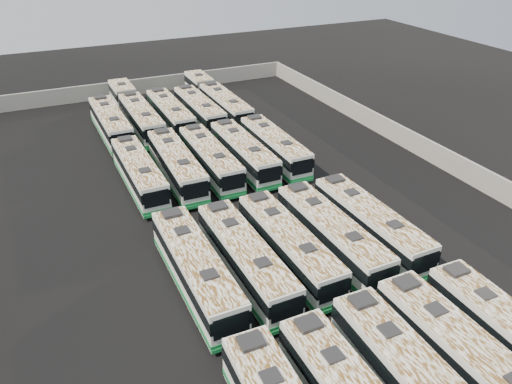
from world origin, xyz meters
name	(u,v)px	position (x,y,z in m)	size (l,w,h in m)	color
ground	(238,213)	(0.00, 0.00, 0.00)	(140.00, 140.00, 0.00)	black
perimeter_wall	(238,202)	(0.00, 0.00, 1.10)	(45.20, 73.20, 2.20)	gray
bus_front_right	(468,363)	(4.00, -21.76, 1.79)	(2.79, 12.44, 3.50)	silver
bus_midfront_far_left	(196,269)	(-6.48, -8.10, 1.78)	(2.68, 12.35, 3.48)	silver
bus_midfront_left	(246,259)	(-2.95, -8.37, 1.73)	(2.70, 12.07, 3.39)	silver
bus_midfront_center	(288,246)	(0.49, -8.20, 1.71)	(2.67, 11.92, 3.35)	silver
bus_midfront_right	(331,235)	(4.01, -8.38, 1.75)	(2.74, 12.21, 3.43)	silver
bus_midfront_far_right	(370,224)	(7.55, -8.34, 1.74)	(2.75, 12.10, 3.40)	silver
bus_midback_far_left	(139,173)	(-6.53, 7.85, 1.71)	(2.66, 11.91, 3.35)	silver
bus_midback_left	(177,165)	(-2.93, 7.88, 1.77)	(2.89, 12.33, 3.46)	silver
bus_midback_center	(210,159)	(0.48, 7.89, 1.72)	(2.61, 11.99, 3.37)	silver
bus_midback_right	(244,153)	(4.01, 7.82, 1.73)	(2.55, 11.99, 3.38)	silver
bus_midback_far_right	(274,147)	(7.50, 7.92, 1.71)	(2.62, 11.91, 3.35)	silver
bus_back_far_left	(111,124)	(-6.56, 21.43, 1.78)	(2.79, 12.39, 3.48)	silver
bus_back_left	(135,110)	(-3.05, 24.73, 1.75)	(2.72, 18.95, 3.43)	silver
bus_back_center	(170,114)	(0.51, 21.63, 1.75)	(2.61, 12.14, 3.42)	silver
bus_back_right	(199,110)	(4.11, 21.52, 1.73)	(2.66, 12.06, 3.39)	silver
bus_back_far_right	(216,99)	(7.54, 24.73, 1.73)	(2.54, 18.64, 3.38)	silver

